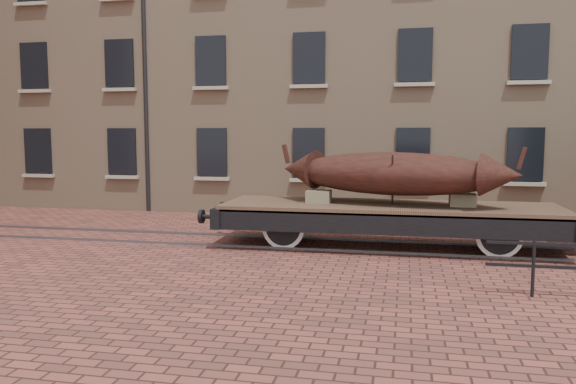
# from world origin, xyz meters

# --- Properties ---
(ground) EXTENTS (90.00, 90.00, 0.00)m
(ground) POSITION_xyz_m (0.00, 0.00, 0.00)
(ground) COLOR brown
(warehouse_cream) EXTENTS (40.00, 10.19, 14.00)m
(warehouse_cream) POSITION_xyz_m (3.00, 9.99, 7.00)
(warehouse_cream) COLOR tan
(warehouse_cream) RESTS_ON ground
(rail_track) EXTENTS (30.00, 1.52, 0.06)m
(rail_track) POSITION_xyz_m (0.00, 0.00, 0.03)
(rail_track) COLOR #59595E
(rail_track) RESTS_ON ground
(flatcar_wagon) EXTENTS (9.35, 2.54, 1.41)m
(flatcar_wagon) POSITION_xyz_m (0.38, 0.00, 0.88)
(flatcar_wagon) COLOR brown
(flatcar_wagon) RESTS_ON ground
(iron_boat) EXTENTS (6.04, 2.85, 1.48)m
(iron_boat) POSITION_xyz_m (0.47, -0.00, 1.88)
(iron_boat) COLOR #471D16
(iron_boat) RESTS_ON flatcar_wagon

